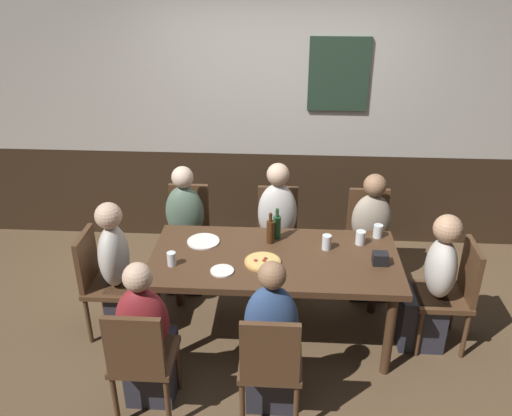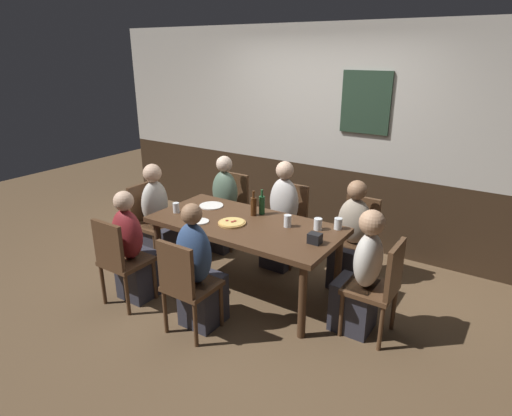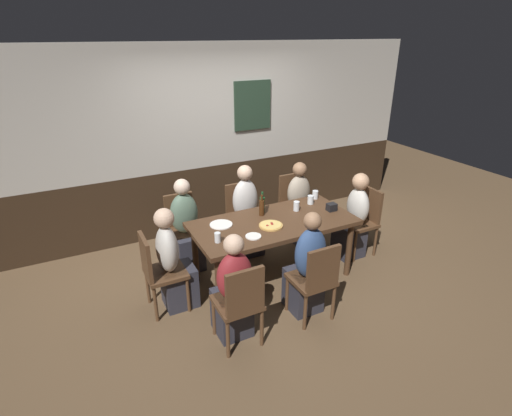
# 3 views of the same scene
# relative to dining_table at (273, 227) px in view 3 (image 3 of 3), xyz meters

# --- Properties ---
(ground_plane) EXTENTS (12.00, 12.00, 0.00)m
(ground_plane) POSITION_rel_dining_table_xyz_m (0.00, 0.00, -0.66)
(ground_plane) COLOR brown
(wall_back) EXTENTS (6.40, 0.13, 2.60)m
(wall_back) POSITION_rel_dining_table_xyz_m (0.00, 1.65, 0.64)
(wall_back) COLOR #332316
(wall_back) RESTS_ON ground_plane
(dining_table) EXTENTS (1.86, 0.89, 0.74)m
(dining_table) POSITION_rel_dining_table_xyz_m (0.00, 0.00, 0.00)
(dining_table) COLOR #472D1C
(dining_table) RESTS_ON ground_plane
(chair_head_west) EXTENTS (0.40, 0.40, 0.88)m
(chair_head_west) POSITION_rel_dining_table_xyz_m (-1.34, 0.00, -0.17)
(chair_head_west) COLOR #513521
(chair_head_west) RESTS_ON ground_plane
(chair_head_east) EXTENTS (0.40, 0.40, 0.88)m
(chair_head_east) POSITION_rel_dining_table_xyz_m (1.34, 0.00, -0.17)
(chair_head_east) COLOR #513521
(chair_head_east) RESTS_ON ground_plane
(chair_left_near) EXTENTS (0.40, 0.40, 0.88)m
(chair_left_near) POSITION_rel_dining_table_xyz_m (-0.82, -0.86, -0.17)
(chair_left_near) COLOR #513521
(chair_left_near) RESTS_ON ground_plane
(chair_mid_far) EXTENTS (0.40, 0.40, 0.88)m
(chair_mid_far) POSITION_rel_dining_table_xyz_m (0.00, 0.86, -0.17)
(chair_mid_far) COLOR #513521
(chair_mid_far) RESTS_ON ground_plane
(chair_left_far) EXTENTS (0.40, 0.40, 0.88)m
(chair_left_far) POSITION_rel_dining_table_xyz_m (-0.82, 0.86, -0.17)
(chair_left_far) COLOR #513521
(chair_left_far) RESTS_ON ground_plane
(chair_mid_near) EXTENTS (0.40, 0.40, 0.88)m
(chair_mid_near) POSITION_rel_dining_table_xyz_m (0.00, -0.86, -0.17)
(chair_mid_near) COLOR #513521
(chair_mid_near) RESTS_ON ground_plane
(chair_right_far) EXTENTS (0.40, 0.40, 0.88)m
(chair_right_far) POSITION_rel_dining_table_xyz_m (0.82, 0.86, -0.17)
(chair_right_far) COLOR #513521
(chair_right_far) RESTS_ON ground_plane
(person_head_west) EXTENTS (0.37, 0.34, 1.14)m
(person_head_west) POSITION_rel_dining_table_xyz_m (-1.18, 0.00, -0.18)
(person_head_west) COLOR #2D2D38
(person_head_west) RESTS_ON ground_plane
(person_head_east) EXTENTS (0.37, 0.34, 1.12)m
(person_head_east) POSITION_rel_dining_table_xyz_m (1.18, 0.00, -0.19)
(person_head_east) COLOR #2D2D38
(person_head_east) RESTS_ON ground_plane
(person_left_near) EXTENTS (0.34, 0.37, 1.11)m
(person_left_near) POSITION_rel_dining_table_xyz_m (-0.82, -0.70, -0.20)
(person_left_near) COLOR #2D2D38
(person_left_near) RESTS_ON ground_plane
(person_mid_far) EXTENTS (0.34, 0.37, 1.19)m
(person_mid_far) POSITION_rel_dining_table_xyz_m (-0.00, 0.70, -0.16)
(person_mid_far) COLOR #2D2D38
(person_mid_far) RESTS_ON ground_plane
(person_left_far) EXTENTS (0.34, 0.37, 1.14)m
(person_left_far) POSITION_rel_dining_table_xyz_m (-0.82, 0.70, -0.18)
(person_left_far) COLOR #2D2D38
(person_left_far) RESTS_ON ground_plane
(person_mid_near) EXTENTS (0.34, 0.37, 1.15)m
(person_mid_near) POSITION_rel_dining_table_xyz_m (0.00, -0.70, -0.18)
(person_mid_near) COLOR #2D2D38
(person_mid_near) RESTS_ON ground_plane
(person_right_far) EXTENTS (0.34, 0.37, 1.11)m
(person_right_far) POSITION_rel_dining_table_xyz_m (0.82, 0.70, -0.20)
(person_right_far) COLOR #2D2D38
(person_right_far) RESTS_ON ground_plane
(pizza) EXTENTS (0.27, 0.27, 0.03)m
(pizza) POSITION_rel_dining_table_xyz_m (-0.09, -0.10, 0.09)
(pizza) COLOR tan
(pizza) RESTS_ON dining_table
(highball_clear) EXTENTS (0.08, 0.08, 0.11)m
(highball_clear) POSITION_rel_dining_table_xyz_m (0.66, 0.23, 0.12)
(highball_clear) COLOR silver
(highball_clear) RESTS_ON dining_table
(tumbler_short) EXTENTS (0.07, 0.07, 0.12)m
(tumbler_short) POSITION_rel_dining_table_xyz_m (0.39, 0.14, 0.13)
(tumbler_short) COLOR silver
(tumbler_short) RESTS_ON dining_table
(beer_glass_half) EXTENTS (0.06, 0.06, 0.10)m
(beer_glass_half) POSITION_rel_dining_table_xyz_m (-0.74, -0.16, 0.12)
(beer_glass_half) COLOR silver
(beer_glass_half) RESTS_ON dining_table
(tumbler_water) EXTENTS (0.07, 0.07, 0.11)m
(tumbler_water) POSITION_rel_dining_table_xyz_m (0.81, 0.35, 0.12)
(tumbler_water) COLOR silver
(tumbler_water) RESTS_ON dining_table
(beer_bottle_green) EXTENTS (0.06, 0.06, 0.26)m
(beer_bottle_green) POSITION_rel_dining_table_xyz_m (0.01, 0.29, 0.18)
(beer_bottle_green) COLOR #194723
(beer_bottle_green) RESTS_ON dining_table
(beer_bottle_brown) EXTENTS (0.06, 0.06, 0.26)m
(beer_bottle_brown) POSITION_rel_dining_table_xyz_m (-0.04, 0.21, 0.18)
(beer_bottle_brown) COLOR #42230F
(beer_bottle_brown) RESTS_ON dining_table
(plate_white_large) EXTENTS (0.25, 0.25, 0.01)m
(plate_white_large) POSITION_rel_dining_table_xyz_m (-0.57, 0.18, 0.08)
(plate_white_large) COLOR white
(plate_white_large) RESTS_ON dining_table
(plate_white_small) EXTENTS (0.17, 0.17, 0.01)m
(plate_white_small) POSITION_rel_dining_table_xyz_m (-0.37, -0.23, 0.08)
(plate_white_small) COLOR white
(plate_white_small) RESTS_ON dining_table
(condiment_caddy) EXTENTS (0.11, 0.09, 0.09)m
(condiment_caddy) POSITION_rel_dining_table_xyz_m (0.77, -0.06, 0.12)
(condiment_caddy) COLOR black
(condiment_caddy) RESTS_ON dining_table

